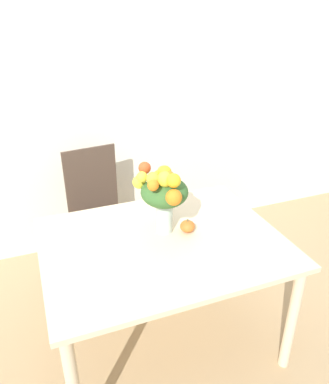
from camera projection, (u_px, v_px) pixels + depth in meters
The scene contains 6 objects.
ground_plane at pixel (163, 337), 2.40m from camera, with size 12.00×12.00×0.00m, color tan.
wall_back at pixel (104, 86), 2.84m from camera, with size 8.00×0.06×2.70m.
dining_table at pixel (163, 254), 2.10m from camera, with size 1.31×1.00×0.74m.
flower_vase at pixel (163, 193), 2.03m from camera, with size 0.28×0.33×0.41m.
pumpkin at pixel (187, 226), 2.13m from camera, with size 0.09×0.09×0.08m.
dining_chair_near_window at pixel (99, 213), 2.82m from camera, with size 0.47×0.47×0.97m.
Camera 1 is at (-0.61, -1.61, 1.91)m, focal length 35.00 mm.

